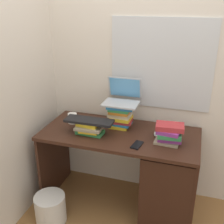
{
  "coord_description": "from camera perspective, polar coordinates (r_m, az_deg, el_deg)",
  "views": [
    {
      "loc": [
        0.59,
        -2.09,
        1.86
      ],
      "look_at": [
        -0.08,
        0.02,
        0.94
      ],
      "focal_mm": 44.35,
      "sensor_mm": 36.0,
      "label": 1
    }
  ],
  "objects": [
    {
      "name": "laptop",
      "position": [
        2.48,
        2.17,
        3.14
      ],
      "size": [
        0.31,
        0.27,
        0.22
      ],
      "color": "#B7BABF",
      "rests_on": "book_stack_tall"
    },
    {
      "name": "book_stack_keyboard_riser",
      "position": [
        2.4,
        -4.66,
        -3.27
      ],
      "size": [
        0.24,
        0.19,
        0.11
      ],
      "color": "#338C4C",
      "rests_on": "desk"
    },
    {
      "name": "wastebasket",
      "position": [
        2.64,
        -12.56,
        -18.84
      ],
      "size": [
        0.27,
        0.27,
        0.26
      ],
      "primitive_type": "cylinder",
      "color": "silver",
      "rests_on": "ground"
    },
    {
      "name": "book_stack_tall",
      "position": [
        2.49,
        1.73,
        -0.66
      ],
      "size": [
        0.25,
        0.2,
        0.22
      ],
      "color": "yellow",
      "rests_on": "desk"
    },
    {
      "name": "computer_mouse",
      "position": [
        2.41,
        9.32,
        -4.4
      ],
      "size": [
        0.06,
        0.1,
        0.04
      ],
      "primitive_type": "ellipsoid",
      "color": "#A5A8AD",
      "rests_on": "desk"
    },
    {
      "name": "desk",
      "position": [
        2.53,
        9.15,
        -12.52
      ],
      "size": [
        1.37,
        0.64,
        0.76
      ],
      "color": "#381E14",
      "rests_on": "ground"
    },
    {
      "name": "cell_phone",
      "position": [
        2.24,
        5.2,
        -6.77
      ],
      "size": [
        0.09,
        0.15,
        0.01
      ],
      "primitive_type": "cube",
      "rotation": [
        0.0,
        0.0,
        -0.17
      ],
      "color": "black",
      "rests_on": "desk"
    },
    {
      "name": "mug",
      "position": [
        2.62,
        -8.11,
        -1.28
      ],
      "size": [
        0.12,
        0.09,
        0.09
      ],
      "color": "white",
      "rests_on": "desk"
    },
    {
      "name": "keyboard",
      "position": [
        2.37,
        -4.75,
        -1.81
      ],
      "size": [
        0.42,
        0.15,
        0.02
      ],
      "primitive_type": "cube",
      "rotation": [
        0.0,
        0.0,
        0.02
      ],
      "color": "black",
      "rests_on": "book_stack_keyboard_riser"
    },
    {
      "name": "ground_plane",
      "position": [
        2.85,
        1.45,
        -17.95
      ],
      "size": [
        6.0,
        6.0,
        0.0
      ],
      "primitive_type": "plane",
      "color": "olive"
    },
    {
      "name": "book_stack_side",
      "position": [
        2.28,
        11.7,
        -4.32
      ],
      "size": [
        0.23,
        0.2,
        0.16
      ],
      "color": "gray",
      "rests_on": "desk"
    },
    {
      "name": "wall_back",
      "position": [
        2.58,
        4.09,
        10.12
      ],
      "size": [
        6.0,
        0.06,
        2.6
      ],
      "color": "silver",
      "rests_on": "ground"
    },
    {
      "name": "wall_left",
      "position": [
        2.58,
        -16.19,
        9.28
      ],
      "size": [
        0.05,
        6.0,
        2.6
      ],
      "primitive_type": "cube",
      "color": "beige",
      "rests_on": "ground"
    }
  ]
}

